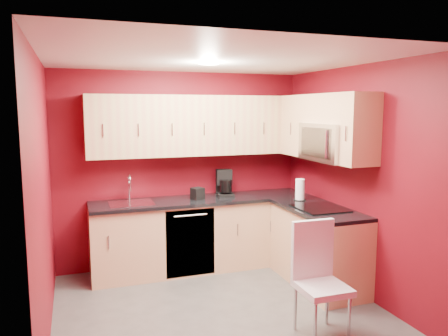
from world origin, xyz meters
TOP-DOWN VIEW (x-y plane):
  - floor at (0.00, 0.00)m, footprint 3.20×3.20m
  - ceiling at (0.00, 0.00)m, footprint 3.20×3.20m
  - wall_back at (0.00, 1.50)m, footprint 3.20×0.00m
  - wall_front at (0.00, -1.50)m, footprint 3.20×0.00m
  - wall_left at (-1.60, 0.00)m, footprint 0.00×3.00m
  - wall_right at (1.60, 0.00)m, footprint 0.00×3.00m
  - base_cabinets_back at (0.20, 1.20)m, footprint 2.80×0.60m
  - base_cabinets_right at (1.30, 0.25)m, footprint 0.60×1.30m
  - countertop_back at (0.20, 1.19)m, footprint 2.80×0.63m
  - countertop_right at (1.29, 0.23)m, footprint 0.63×1.27m
  - upper_cabinets_back at (0.20, 1.32)m, footprint 2.80×0.35m
  - upper_cabinets_right at (1.42, 0.44)m, footprint 0.35×1.55m
  - microwave at (1.39, 0.20)m, footprint 0.42×0.76m
  - cooktop at (1.28, 0.20)m, footprint 0.50×0.55m
  - sink at (-0.70, 1.20)m, footprint 0.52×0.42m
  - dishwasher_front at (-0.05, 0.91)m, footprint 0.60×0.02m
  - downlight at (0.00, 0.30)m, footprint 0.20×0.20m
  - coffee_maker at (0.51, 1.26)m, footprint 0.23×0.29m
  - napkin_holder at (0.12, 1.16)m, footprint 0.17×0.17m
  - paper_towel at (1.29, 0.69)m, footprint 0.16×0.16m
  - dining_chair at (0.70, -0.81)m, footprint 0.42×0.44m

SIDE VIEW (x-z plane):
  - floor at x=0.00m, z-range 0.00..0.00m
  - base_cabinets_back at x=0.20m, z-range 0.00..0.87m
  - base_cabinets_right at x=1.30m, z-range 0.00..0.87m
  - dishwasher_front at x=-0.05m, z-range 0.03..0.84m
  - dining_chair at x=0.70m, z-range 0.00..1.03m
  - countertop_back at x=0.20m, z-range 0.87..0.91m
  - countertop_right at x=1.29m, z-range 0.87..0.91m
  - cooktop at x=1.28m, z-range 0.91..0.92m
  - sink at x=-0.70m, z-range 0.77..1.12m
  - napkin_holder at x=0.12m, z-range 0.91..1.06m
  - paper_towel at x=1.29m, z-range 0.91..1.17m
  - coffee_maker at x=0.51m, z-range 0.91..1.25m
  - wall_back at x=0.00m, z-range -0.35..2.85m
  - wall_front at x=0.00m, z-range -0.35..2.85m
  - wall_left at x=-1.60m, z-range -0.25..2.75m
  - wall_right at x=1.60m, z-range -0.25..2.75m
  - microwave at x=1.39m, z-range 1.45..1.87m
  - upper_cabinets_back at x=0.20m, z-range 1.45..2.20m
  - upper_cabinets_right at x=1.42m, z-range 1.51..2.26m
  - downlight at x=0.00m, z-range 2.48..2.49m
  - ceiling at x=0.00m, z-range 2.50..2.50m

